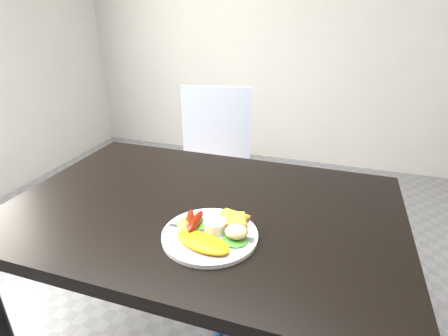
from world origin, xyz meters
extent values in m
cube|color=silver|center=(0.00, 2.25, 1.35)|extent=(4.00, 0.04, 2.70)
cube|color=black|center=(0.00, 0.00, 0.73)|extent=(1.20, 0.80, 0.04)
cube|color=tan|center=(-0.29, 0.76, 0.45)|extent=(0.47, 0.47, 0.05)
imported|color=navy|center=(0.27, 0.53, 0.72)|extent=(0.60, 0.48, 1.45)
cylinder|color=white|center=(0.08, -0.15, 0.76)|extent=(0.26, 0.26, 0.01)
ellipsoid|color=#41871E|center=(0.02, -0.13, 0.77)|extent=(0.10, 0.09, 0.01)
ellipsoid|color=#338D25|center=(0.15, -0.17, 0.77)|extent=(0.07, 0.06, 0.01)
ellipsoid|color=#ECAF0C|center=(0.08, -0.21, 0.77)|extent=(0.17, 0.11, 0.02)
ellipsoid|color=#5B1509|center=(0.01, -0.13, 0.78)|extent=(0.05, 0.09, 0.02)
ellipsoid|color=#5C1301|center=(0.03, -0.14, 0.78)|extent=(0.03, 0.11, 0.03)
cylinder|color=white|center=(0.09, -0.14, 0.78)|extent=(0.07, 0.07, 0.03)
cube|color=olive|center=(0.12, -0.08, 0.77)|extent=(0.10, 0.10, 0.01)
cube|color=brown|center=(0.13, -0.10, 0.78)|extent=(0.09, 0.09, 0.01)
ellipsoid|color=#F6F4AF|center=(0.15, -0.15, 0.79)|extent=(0.08, 0.07, 0.03)
cube|color=#ADAFB7|center=(0.05, -0.15, 0.76)|extent=(0.18, 0.02, 0.00)
camera|label=1|loc=(0.36, -0.88, 1.31)|focal=28.00mm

